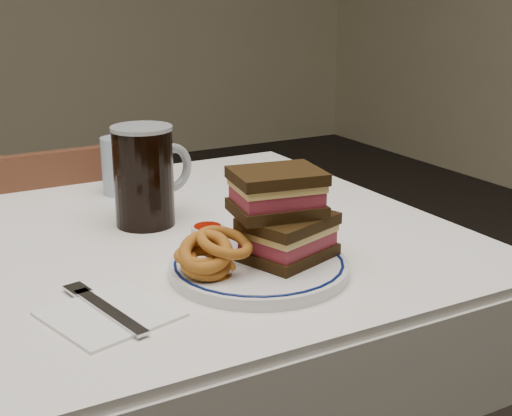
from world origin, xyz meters
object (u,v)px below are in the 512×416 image
main_plate (259,267)px  reuben_sandwich (282,214)px  chair_far (20,310)px  beer_mug (145,175)px

main_plate → reuben_sandwich: reuben_sandwich is taller
chair_far → reuben_sandwich: 0.84m
reuben_sandwich → beer_mug: (-0.10, 0.28, 0.01)m
chair_far → main_plate: bearing=-73.0°
main_plate → beer_mug: (-0.06, 0.28, 0.08)m
chair_far → reuben_sandwich: bearing=-70.0°
main_plate → chair_far: bearing=107.0°
beer_mug → main_plate: bearing=-78.0°
chair_far → main_plate: 0.80m
chair_far → main_plate: size_ratio=3.23×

